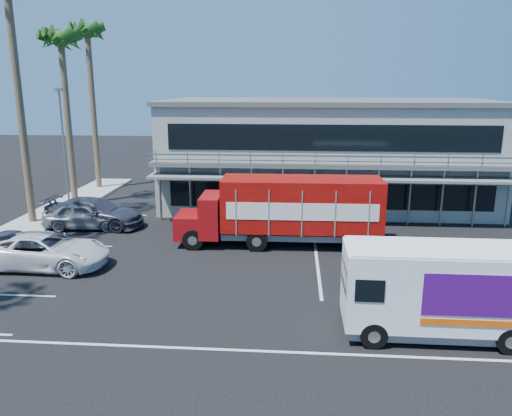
{
  "coord_description": "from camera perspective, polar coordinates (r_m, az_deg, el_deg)",
  "views": [
    {
      "loc": [
        0.79,
        -20.45,
        8.41
      ],
      "look_at": [
        -1.07,
        3.81,
        2.3
      ],
      "focal_mm": 35.0,
      "sensor_mm": 36.0,
      "label": 1
    }
  ],
  "objects": [
    {
      "name": "palm_f",
      "position": [
        42.18,
        -18.65,
        17.55
      ],
      "size": [
        2.8,
        2.8,
        13.25
      ],
      "color": "brown",
      "rests_on": "ground"
    },
    {
      "name": "ground",
      "position": [
        22.13,
        2.03,
        -8.25
      ],
      "size": [
        120.0,
        120.0,
        0.0
      ],
      "primitive_type": "plane",
      "color": "black",
      "rests_on": "ground"
    },
    {
      "name": "parked_car_c",
      "position": [
        25.33,
        -22.91,
        -4.52
      ],
      "size": [
        5.93,
        2.89,
        1.63
      ],
      "primitive_type": "imported",
      "rotation": [
        0.0,
        0.0,
        1.54
      ],
      "color": "white",
      "rests_on": "ground"
    },
    {
      "name": "parked_car_b",
      "position": [
        26.55,
        -25.97,
        -4.25
      ],
      "size": [
        4.47,
        2.23,
        1.41
      ],
      "primitive_type": "imported",
      "rotation": [
        0.0,
        0.0,
        1.39
      ],
      "color": "black",
      "rests_on": "ground"
    },
    {
      "name": "curb_strip",
      "position": [
        31.91,
        -25.49,
        -2.45
      ],
      "size": [
        3.0,
        32.0,
        0.16
      ],
      "primitive_type": "cube",
      "color": "#A5A399",
      "rests_on": "ground"
    },
    {
      "name": "building",
      "position": [
        35.78,
        7.94,
        6.32
      ],
      "size": [
        22.4,
        12.0,
        7.3
      ],
      "color": "gray",
      "rests_on": "ground"
    },
    {
      "name": "red_truck",
      "position": [
        26.24,
        3.59,
        -0.09
      ],
      "size": [
        10.79,
        2.73,
        3.62
      ],
      "rotation": [
        0.0,
        0.0,
        0.01
      ],
      "color": "maroon",
      "rests_on": "ground"
    },
    {
      "name": "white_van",
      "position": [
        18.01,
        20.47,
        -8.77
      ],
      "size": [
        6.53,
        2.31,
        3.18
      ],
      "rotation": [
        0.0,
        0.0,
        -0.01
      ],
      "color": "white",
      "rests_on": "ground"
    },
    {
      "name": "parked_car_e",
      "position": [
        31.19,
        -18.92,
        -0.78
      ],
      "size": [
        4.89,
        2.21,
        1.63
      ],
      "primitive_type": "imported",
      "rotation": [
        0.0,
        0.0,
        1.63
      ],
      "color": "gray",
      "rests_on": "ground"
    },
    {
      "name": "light_pole_far",
      "position": [
        35.06,
        -21.11,
        6.76
      ],
      "size": [
        0.5,
        0.25,
        8.09
      ],
      "color": "gray",
      "rests_on": "ground"
    },
    {
      "name": "parked_car_d",
      "position": [
        31.38,
        -17.99,
        -0.53
      ],
      "size": [
        6.13,
        2.96,
        1.72
      ],
      "primitive_type": "imported",
      "rotation": [
        0.0,
        0.0,
        1.48
      ],
      "color": "#303340",
      "rests_on": "ground"
    },
    {
      "name": "palm_d",
      "position": [
        32.93,
        -26.48,
        20.37
      ],
      "size": [
        2.8,
        2.8,
        14.75
      ],
      "color": "brown",
      "rests_on": "ground"
    },
    {
      "name": "palm_e",
      "position": [
        36.93,
        -21.35,
        16.53
      ],
      "size": [
        2.8,
        2.8,
        12.25
      ],
      "color": "brown",
      "rests_on": "ground"
    }
  ]
}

